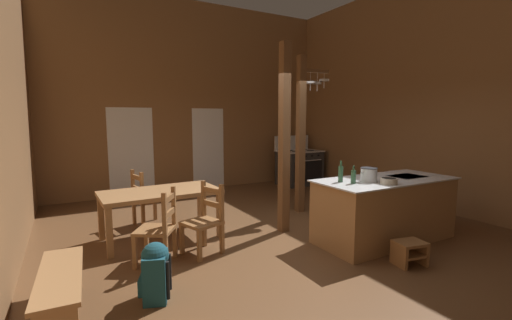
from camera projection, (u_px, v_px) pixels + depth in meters
ground_plane at (292, 244)px, 5.12m from camera, size 7.68×9.25×0.10m
wall_back at (193, 98)px, 8.54m from camera, size 7.68×0.14×4.62m
wall_right at (444, 92)px, 6.53m from camera, size 0.14×9.25×4.62m
glazed_door_back_left at (131, 152)px, 7.88m from camera, size 1.00×0.01×2.05m
glazed_panel_back_right at (208, 149)px, 8.80m from camera, size 0.84×0.01×2.05m
kitchen_island at (384, 209)px, 5.10m from camera, size 2.17×0.98×0.93m
stove_range at (299, 167)px, 9.35m from camera, size 1.16×0.85×1.32m
support_post_with_pot_rack at (302, 128)px, 6.53m from camera, size 0.69×0.25×2.97m
support_post_center at (284, 139)px, 5.37m from camera, size 0.14×0.14×2.97m
step_stool at (410, 251)px, 4.26m from camera, size 0.41×0.35×0.30m
dining_table at (161, 196)px, 5.14m from camera, size 1.73×0.96×0.74m
ladderback_chair_near_window at (146, 199)px, 5.80m from camera, size 0.52×0.52×0.95m
ladderback_chair_by_post at (205, 220)px, 4.61m from camera, size 0.55×0.55×0.95m
ladderback_chair_at_table_end at (159, 228)px, 4.28m from camera, size 0.61×0.61×0.95m
bench_along_left_wall at (61, 287)px, 3.10m from camera, size 0.43×1.29×0.44m
backpack at (155, 270)px, 3.43m from camera, size 0.37×0.38×0.60m
stockpot_on_counter at (369, 175)px, 4.81m from camera, size 0.30×0.23×0.20m
mixing_bowl_on_counter at (389, 181)px, 4.64m from camera, size 0.23×0.23×0.08m
bottle_tall_on_counter at (341, 174)px, 4.78m from camera, size 0.07×0.07×0.30m
bottle_short_on_counter at (353, 177)px, 4.66m from camera, size 0.07×0.07×0.25m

